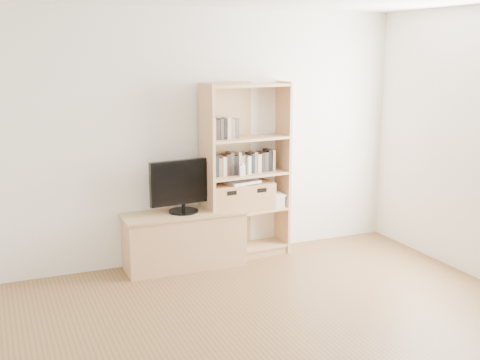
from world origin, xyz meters
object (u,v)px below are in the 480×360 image
tv_stand (184,240)px  basket_right (256,195)px  baby_monitor (242,171)px  basket_left (225,198)px  bookshelf (246,171)px  laptop (242,182)px  television (183,186)px

tv_stand → basket_right: size_ratio=3.47×
baby_monitor → basket_left: size_ratio=0.31×
bookshelf → baby_monitor: bookshelf is taller
laptop → baby_monitor: bearing=-122.3°
bookshelf → television: bearing=179.6°
bookshelf → tv_stand: bearing=179.6°
television → laptop: 0.66m
basket_right → bookshelf: bearing=179.6°
laptop → bookshelf: bearing=9.5°
bookshelf → laptop: bookshelf is taller
tv_stand → television: size_ratio=1.73×
tv_stand → bookshelf: 0.97m
tv_stand → baby_monitor: bearing=-3.7°
bookshelf → basket_left: (-0.25, -0.03, -0.27)m
tv_stand → basket_left: basket_left is taller
television → bookshelf: bearing=-1.7°
basket_right → basket_left: bearing=-177.8°
basket_right → baby_monitor: bearing=-153.5°
basket_left → laptop: 0.25m
tv_stand → television: (0.00, 0.00, 0.58)m
tv_stand → laptop: laptop is taller
baby_monitor → basket_right: 0.39m
television → baby_monitor: (0.62, -0.05, 0.12)m
bookshelf → laptop: (-0.06, -0.02, -0.10)m
basket_right → laptop: 0.24m
baby_monitor → basket_left: 0.35m
basket_right → television: bearing=-178.5°
baby_monitor → television: bearing=176.9°
television → laptop: bearing=-3.3°
tv_stand → basket_right: basket_right is taller
television → baby_monitor: television is taller
basket_left → tv_stand: bearing=179.5°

